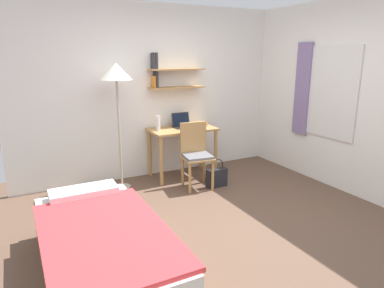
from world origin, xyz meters
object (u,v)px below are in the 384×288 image
desk_chair (196,153)px  standing_lamp (116,78)px  bed (103,250)px  desk (183,138)px  book_stack (201,124)px  laptop (182,123)px  handbag (217,177)px  water_bottle (158,123)px

desk_chair → standing_lamp: 1.50m
bed → desk_chair: size_ratio=2.09×
desk → book_stack: size_ratio=4.52×
laptop → desk_chair: bearing=-96.8°
book_stack → handbag: (-0.13, -0.70, -0.65)m
desk → book_stack: 0.40m
book_stack → handbag: book_stack is taller
laptop → handbag: size_ratio=0.71×
standing_lamp → book_stack: size_ratio=7.85×
standing_lamp → laptop: bearing=9.2°
water_bottle → handbag: 1.17m
handbag → laptop: bearing=104.1°
bed → handbag: bearing=33.9°
bed → handbag: size_ratio=4.63×
water_bottle → handbag: water_bottle is taller
bed → water_bottle: water_bottle is taller
desk → book_stack: (0.36, 0.04, 0.18)m
laptop → bed: bearing=-130.5°
desk → laptop: (0.04, 0.10, 0.21)m
bed → desk_chair: bearing=40.9°
laptop → handbag: laptop is taller
desk_chair → handbag: desk_chair is taller
desk_chair → laptop: size_ratio=3.12×
desk → desk_chair: desk_chair is taller
bed → book_stack: 2.95m
desk → laptop: laptop is taller
desk → water_bottle: 0.47m
desk → desk_chair: size_ratio=1.09×
water_bottle → book_stack: size_ratio=0.99×
laptop → handbag: 1.03m
standing_lamp → desk: bearing=4.0°
bed → water_bottle: size_ratio=8.77×
bed → handbag: bed is taller
water_bottle → book_stack: water_bottle is taller
desk_chair → book_stack: (0.39, 0.55, 0.28)m
laptop → water_bottle: bearing=-169.8°
desk → standing_lamp: size_ratio=0.58×
desk → laptop: 0.23m
standing_lamp → desk_chair: bearing=-23.8°
standing_lamp → water_bottle: bearing=8.5°
desk → standing_lamp: (-1.01, -0.07, 0.95)m
desk_chair → laptop: (0.07, 0.60, 0.31)m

